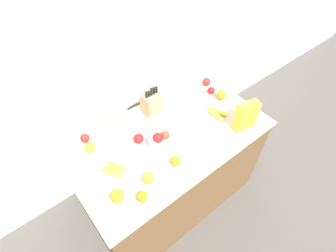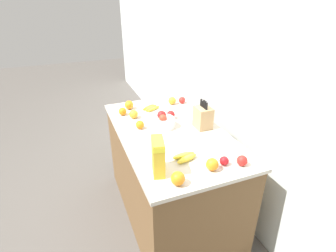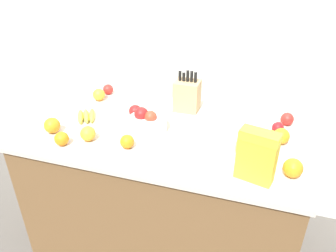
{
  "view_description": "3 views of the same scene",
  "coord_description": "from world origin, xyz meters",
  "px_view_note": "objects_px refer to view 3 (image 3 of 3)",
  "views": [
    {
      "loc": [
        -0.82,
        -1.02,
        2.48
      ],
      "look_at": [
        0.01,
        0.02,
        1.03
      ],
      "focal_mm": 28.0,
      "sensor_mm": 36.0,
      "label": 1
    },
    {
      "loc": [
        1.86,
        -0.76,
        2.01
      ],
      "look_at": [
        0.09,
        -0.05,
        1.03
      ],
      "focal_mm": 28.0,
      "sensor_mm": 36.0,
      "label": 2
    },
    {
      "loc": [
        0.5,
        -1.52,
        1.88
      ],
      "look_at": [
        0.03,
        -0.03,
        0.98
      ],
      "focal_mm": 35.0,
      "sensor_mm": 36.0,
      "label": 3
    }
  ],
  "objects_px": {
    "orange_front_center": "(99,95)",
    "knife_block": "(187,95)",
    "banana_bunch_right": "(244,146)",
    "apple_rear": "(287,119)",
    "orange_back_center": "(62,139)",
    "orange_mid_left": "(52,125)",
    "apple_front": "(278,128)",
    "orange_front_right": "(88,134)",
    "orange_by_cereal": "(281,136)",
    "banana_bunch_left": "(86,116)",
    "cereal_box": "(257,154)",
    "apple_leftmost": "(135,111)",
    "orange_mid_right": "(127,142)",
    "fruit_bowl": "(147,122)",
    "apple_rightmost": "(108,89)",
    "orange_front_left": "(293,168)"
  },
  "relations": [
    {
      "from": "orange_mid_right",
      "to": "apple_rear",
      "type": "bearing_deg",
      "value": 32.48
    },
    {
      "from": "orange_mid_left",
      "to": "orange_by_cereal",
      "type": "relative_size",
      "value": 1.03
    },
    {
      "from": "apple_rear",
      "to": "orange_front_right",
      "type": "relative_size",
      "value": 0.91
    },
    {
      "from": "knife_block",
      "to": "orange_front_left",
      "type": "bearing_deg",
      "value": -39.24
    },
    {
      "from": "apple_leftmost",
      "to": "knife_block",
      "type": "bearing_deg",
      "value": 35.35
    },
    {
      "from": "orange_front_center",
      "to": "orange_by_cereal",
      "type": "xyz_separation_m",
      "value": [
        1.17,
        -0.19,
        0.0
      ]
    },
    {
      "from": "fruit_bowl",
      "to": "orange_mid_right",
      "type": "xyz_separation_m",
      "value": [
        -0.04,
        -0.2,
        -0.01
      ]
    },
    {
      "from": "orange_back_center",
      "to": "orange_mid_left",
      "type": "bearing_deg",
      "value": 141.89
    },
    {
      "from": "cereal_box",
      "to": "apple_leftmost",
      "type": "relative_size",
      "value": 3.13
    },
    {
      "from": "orange_front_center",
      "to": "orange_by_cereal",
      "type": "height_order",
      "value": "orange_by_cereal"
    },
    {
      "from": "apple_leftmost",
      "to": "apple_rightmost",
      "type": "relative_size",
      "value": 1.11
    },
    {
      "from": "banana_bunch_right",
      "to": "orange_front_left",
      "type": "relative_size",
      "value": 2.05
    },
    {
      "from": "orange_mid_right",
      "to": "orange_mid_left",
      "type": "distance_m",
      "value": 0.46
    },
    {
      "from": "orange_front_center",
      "to": "banana_bunch_left",
      "type": "bearing_deg",
      "value": -79.84
    },
    {
      "from": "orange_back_center",
      "to": "orange_mid_left",
      "type": "distance_m",
      "value": 0.16
    },
    {
      "from": "orange_front_center",
      "to": "orange_front_right",
      "type": "height_order",
      "value": "same"
    },
    {
      "from": "apple_leftmost",
      "to": "orange_mid_right",
      "type": "relative_size",
      "value": 1.06
    },
    {
      "from": "banana_bunch_left",
      "to": "orange_by_cereal",
      "type": "xyz_separation_m",
      "value": [
        1.12,
        0.06,
        0.03
      ]
    },
    {
      "from": "apple_rear",
      "to": "orange_back_center",
      "type": "height_order",
      "value": "same"
    },
    {
      "from": "orange_front_center",
      "to": "orange_mid_left",
      "type": "distance_m",
      "value": 0.46
    },
    {
      "from": "apple_rightmost",
      "to": "orange_front_right",
      "type": "relative_size",
      "value": 0.85
    },
    {
      "from": "apple_rear",
      "to": "orange_mid_right",
      "type": "height_order",
      "value": "apple_rear"
    },
    {
      "from": "apple_rear",
      "to": "orange_back_center",
      "type": "bearing_deg",
      "value": -152.77
    },
    {
      "from": "knife_block",
      "to": "orange_mid_left",
      "type": "relative_size",
      "value": 3.34
    },
    {
      "from": "orange_front_center",
      "to": "knife_block",
      "type": "bearing_deg",
      "value": 4.32
    },
    {
      "from": "knife_block",
      "to": "apple_leftmost",
      "type": "bearing_deg",
      "value": -144.65
    },
    {
      "from": "orange_mid_right",
      "to": "apple_front",
      "type": "bearing_deg",
      "value": 27.78
    },
    {
      "from": "banana_bunch_right",
      "to": "orange_by_cereal",
      "type": "relative_size",
      "value": 2.14
    },
    {
      "from": "fruit_bowl",
      "to": "apple_rear",
      "type": "height_order",
      "value": "fruit_bowl"
    },
    {
      "from": "banana_bunch_left",
      "to": "orange_front_right",
      "type": "distance_m",
      "value": 0.26
    },
    {
      "from": "apple_front",
      "to": "orange_mid_right",
      "type": "xyz_separation_m",
      "value": [
        -0.74,
        -0.39,
        0.0
      ]
    },
    {
      "from": "orange_front_center",
      "to": "orange_back_center",
      "type": "distance_m",
      "value": 0.56
    },
    {
      "from": "apple_rear",
      "to": "orange_by_cereal",
      "type": "height_order",
      "value": "orange_by_cereal"
    },
    {
      "from": "orange_front_right",
      "to": "apple_leftmost",
      "type": "bearing_deg",
      "value": 66.68
    },
    {
      "from": "knife_block",
      "to": "banana_bunch_right",
      "type": "xyz_separation_m",
      "value": [
        0.4,
        -0.35,
        -0.08
      ]
    },
    {
      "from": "banana_bunch_right",
      "to": "apple_rear",
      "type": "relative_size",
      "value": 2.45
    },
    {
      "from": "banana_bunch_right",
      "to": "apple_front",
      "type": "xyz_separation_m",
      "value": [
        0.16,
        0.22,
        0.01
      ]
    },
    {
      "from": "orange_mid_left",
      "to": "apple_front",
      "type": "bearing_deg",
      "value": 17.18
    },
    {
      "from": "cereal_box",
      "to": "orange_front_left",
      "type": "bearing_deg",
      "value": 37.17
    },
    {
      "from": "cereal_box",
      "to": "orange_front_center",
      "type": "xyz_separation_m",
      "value": [
        -1.05,
        0.54,
        -0.09
      ]
    },
    {
      "from": "fruit_bowl",
      "to": "orange_back_center",
      "type": "bearing_deg",
      "value": -143.7
    },
    {
      "from": "cereal_box",
      "to": "orange_front_left",
      "type": "distance_m",
      "value": 0.2
    },
    {
      "from": "fruit_bowl",
      "to": "orange_front_center",
      "type": "distance_m",
      "value": 0.53
    },
    {
      "from": "apple_leftmost",
      "to": "orange_front_center",
      "type": "xyz_separation_m",
      "value": [
        -0.32,
        0.15,
        0.0
      ]
    },
    {
      "from": "knife_block",
      "to": "apple_rear",
      "type": "relative_size",
      "value": 3.95
    },
    {
      "from": "knife_block",
      "to": "banana_bunch_left",
      "type": "relative_size",
      "value": 1.44
    },
    {
      "from": "apple_front",
      "to": "apple_rear",
      "type": "bearing_deg",
      "value": 66.5
    },
    {
      "from": "orange_front_center",
      "to": "orange_by_cereal",
      "type": "relative_size",
      "value": 0.95
    },
    {
      "from": "cereal_box",
      "to": "orange_back_center",
      "type": "bearing_deg",
      "value": -164.98
    },
    {
      "from": "cereal_box",
      "to": "apple_front",
      "type": "relative_size",
      "value": 3.77
    }
  ]
}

